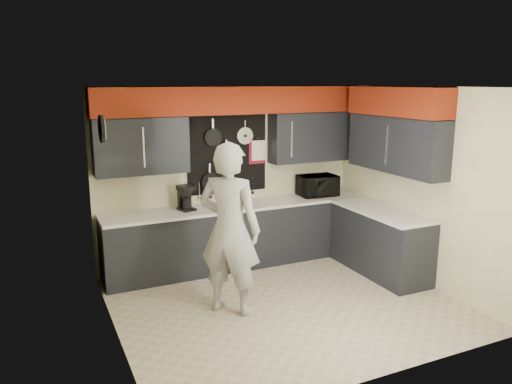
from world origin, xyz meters
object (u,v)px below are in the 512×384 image
knife_block (232,198)px  coffee_maker (186,197)px  person (230,229)px  microwave (318,186)px  utensil_crock (230,201)px

knife_block → coffee_maker: bearing=156.5°
knife_block → person: size_ratio=0.11×
microwave → person: size_ratio=0.29×
utensil_crock → coffee_maker: (-0.64, 0.06, 0.10)m
person → utensil_crock: bearing=-67.8°
person → knife_block: bearing=-68.9°
coffee_maker → microwave: bearing=-13.6°
utensil_crock → coffee_maker: 0.65m
microwave → coffee_maker: (-2.11, 0.03, 0.02)m
utensil_crock → person: (-0.55, -1.33, 0.01)m
microwave → utensil_crock: (-1.48, -0.03, -0.08)m
knife_block → coffee_maker: (-0.66, 0.08, 0.06)m
knife_block → person: person is taller
knife_block → utensil_crock: 0.05m
microwave → utensil_crock: bearing=-176.0°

